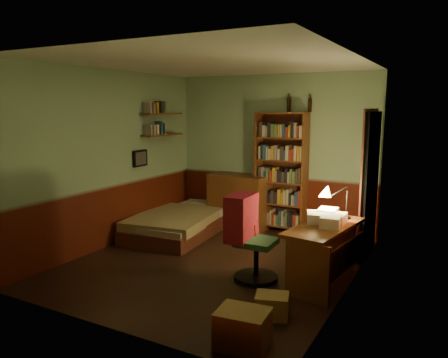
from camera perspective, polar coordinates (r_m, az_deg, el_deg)
The scene contains 24 objects.
floor at distance 5.95m, azimuth -1.17°, elevation -10.95°, with size 3.50×4.00×0.02m, color black.
ceiling at distance 5.61m, azimuth -1.26°, elevation 15.03°, with size 3.50×4.00×0.02m, color silver.
wall_back at distance 7.43m, azimuth 6.51°, elevation 3.45°, with size 3.50×0.02×2.60m, color #8FB38A.
wall_left at distance 6.68m, azimuth -14.46°, elevation 2.56°, with size 0.02×4.00×2.60m, color #8FB38A.
wall_right at distance 5.01m, azimuth 16.56°, elevation 0.29°, with size 0.02×4.00×2.60m, color #8FB38A.
wall_front at distance 4.04m, azimuth -15.53°, elevation -1.77°, with size 3.50×0.02×2.60m, color #8FB38A.
doorway at distance 6.32m, azimuth 18.56°, elevation -0.75°, with size 0.06×0.90×2.00m, color black.
door_trim at distance 6.33m, azimuth 18.25°, elevation -0.72°, with size 0.02×0.98×2.08m, color #4A2217.
bed at distance 7.25m, azimuth -5.57°, elevation -4.67°, with size 1.10×2.05×0.61m, color olive.
dresser at distance 7.55m, azimuth 2.05°, elevation -2.87°, with size 1.03×0.52×0.92m, color brown.
mini_stereo at distance 7.42m, azimuth 4.99°, elevation 1.07°, with size 0.28×0.21×0.15m, color #B2B2B7.
bookshelf at distance 7.25m, azimuth 7.44°, elevation 0.82°, with size 0.85×0.26×1.98m, color brown.
bottle_left at distance 7.25m, azimuth 8.47°, elevation 9.58°, with size 0.06×0.06×0.24m, color black.
bottle_right at distance 7.13m, azimuth 11.17°, elevation 9.45°, with size 0.06×0.06×0.22m, color black.
desk at distance 5.37m, azimuth 12.87°, elevation -9.46°, with size 0.53×1.28×0.69m, color brown.
paper_stack at distance 5.39m, azimuth 11.96°, elevation -4.91°, with size 0.22×0.30×0.12m, color silver.
desk_lamp at distance 5.60m, azimuth 15.79°, elevation -1.78°, with size 0.19×0.19×0.64m, color black.
office_chair at distance 5.27m, azimuth 4.25°, elevation -8.58°, with size 0.44×0.38×0.87m, color #31633B.
red_jacket at distance 5.35m, azimuth 3.05°, elevation -0.39°, with size 0.26×0.47×0.56m, color maroon.
wall_shelf_lower at distance 7.42m, azimuth -8.06°, elevation 5.74°, with size 0.20×0.90×0.03m, color brown.
wall_shelf_upper at distance 7.40m, azimuth -8.12°, elevation 8.44°, with size 0.20×0.90×0.03m, color brown.
framed_picture at distance 7.10m, azimuth -10.91°, elevation 2.67°, with size 0.04×0.32×0.26m, color black.
cardboard_box_a at distance 3.99m, azimuth 2.47°, elevation -18.96°, with size 0.44×0.35×0.33m, color olive.
cardboard_box_b at distance 4.52m, azimuth 6.28°, elevation -16.12°, with size 0.32×0.27×0.23m, color olive.
Camera 1 is at (2.77, -4.85, 2.05)m, focal length 35.00 mm.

